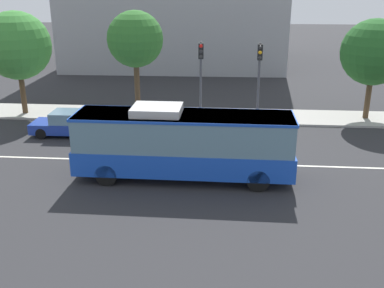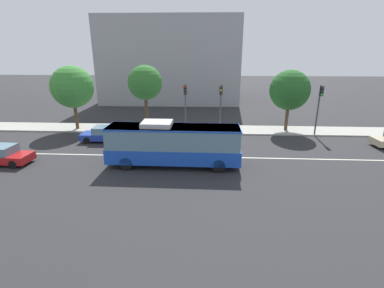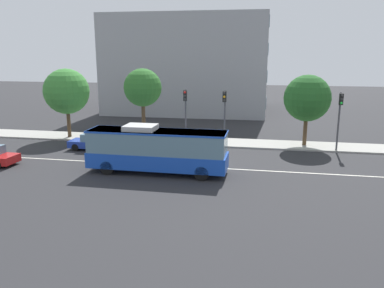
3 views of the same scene
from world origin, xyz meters
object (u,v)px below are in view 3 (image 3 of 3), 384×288
object	(u,v)px
traffic_light_mid_block	(340,112)
sedan_blue	(96,142)
transit_bus	(157,148)
traffic_light_near_corner	(185,107)
street_tree_kerbside_centre	(143,88)
street_tree_kerbside_left	(307,98)
street_tree_kerbside_right	(67,92)
traffic_light_far_corner	(225,109)

from	to	relation	value
traffic_light_mid_block	sedan_blue	bearing A→B (deg)	-82.91
transit_bus	traffic_light_near_corner	distance (m)	9.10
street_tree_kerbside_centre	traffic_light_near_corner	bearing A→B (deg)	-6.95
street_tree_kerbside_left	transit_bus	bearing A→B (deg)	-137.11
sedan_blue	street_tree_kerbside_right	size ratio (longest dim) A/B	0.65
transit_bus	traffic_light_far_corner	world-z (taller)	traffic_light_far_corner
sedan_blue	street_tree_kerbside_left	xyz separation A→B (m)	(18.46, 4.67, 3.74)
traffic_light_near_corner	traffic_light_mid_block	world-z (taller)	same
street_tree_kerbside_right	traffic_light_far_corner	bearing A→B (deg)	-3.51
transit_bus	street_tree_kerbside_centre	xyz separation A→B (m)	(-3.97, 9.44, 3.42)
sedan_blue	traffic_light_near_corner	bearing A→B (deg)	-157.95
street_tree_kerbside_left	street_tree_kerbside_right	distance (m)	23.14
street_tree_kerbside_left	street_tree_kerbside_right	world-z (taller)	street_tree_kerbside_right
sedan_blue	street_tree_kerbside_left	world-z (taller)	street_tree_kerbside_left
sedan_blue	traffic_light_near_corner	size ratio (longest dim) A/B	0.87
sedan_blue	traffic_light_near_corner	xyz separation A→B (m)	(7.53, 3.21, 2.84)
sedan_blue	street_tree_kerbside_centre	bearing A→B (deg)	-132.65
traffic_light_far_corner	street_tree_kerbside_left	size ratio (longest dim) A/B	0.79
transit_bus	street_tree_kerbside_right	xyz separation A→B (m)	(-11.95, 9.72, 2.91)
transit_bus	street_tree_kerbside_left	size ratio (longest dim) A/B	1.52
transit_bus	traffic_light_mid_block	world-z (taller)	traffic_light_mid_block
traffic_light_near_corner	traffic_light_far_corner	distance (m)	3.64
sedan_blue	traffic_light_mid_block	xyz separation A→B (m)	(21.02, 2.93, 2.84)
transit_bus	traffic_light_far_corner	size ratio (longest dim) A/B	1.93
traffic_light_far_corner	street_tree_kerbside_right	distance (m)	15.91
traffic_light_near_corner	street_tree_kerbside_left	bearing A→B (deg)	94.02
traffic_light_near_corner	street_tree_kerbside_centre	bearing A→B (deg)	-100.54
traffic_light_near_corner	street_tree_kerbside_centre	distance (m)	4.56
traffic_light_near_corner	street_tree_kerbside_right	world-z (taller)	street_tree_kerbside_right
traffic_light_mid_block	traffic_light_near_corner	bearing A→B (deg)	-92.03
transit_bus	traffic_light_mid_block	size ratio (longest dim) A/B	1.93
sedan_blue	traffic_light_mid_block	size ratio (longest dim) A/B	0.87
traffic_light_near_corner	street_tree_kerbside_centre	xyz separation A→B (m)	(-4.22, 0.51, 1.66)
sedan_blue	traffic_light_mid_block	world-z (taller)	traffic_light_mid_block
street_tree_kerbside_right	transit_bus	bearing A→B (deg)	-39.12
street_tree_kerbside_left	sedan_blue	bearing A→B (deg)	-165.80
traffic_light_near_corner	traffic_light_far_corner	bearing A→B (deg)	83.64
traffic_light_mid_block	traffic_light_far_corner	world-z (taller)	same
street_tree_kerbside_centre	sedan_blue	bearing A→B (deg)	-131.61
traffic_light_near_corner	transit_bus	bearing A→B (deg)	-5.17
sedan_blue	street_tree_kerbside_right	xyz separation A→B (m)	(-4.67, 4.00, 4.00)
traffic_light_near_corner	traffic_light_mid_block	xyz separation A→B (m)	(13.50, -0.28, 0.00)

